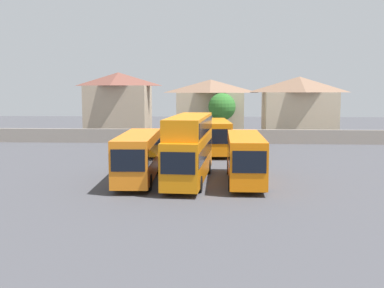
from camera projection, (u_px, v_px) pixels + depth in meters
ground at (200, 151)px, 52.69m from camera, size 140.00×140.00×0.00m
depot_boundary_wall at (202, 136)px, 60.19m from camera, size 56.00×0.50×1.80m
bus_1 at (138, 154)px, 34.96m from camera, size 2.92×10.60×3.51m
bus_2 at (189, 145)px, 34.66m from camera, size 3.12×11.65×4.86m
bus_3 at (245, 156)px, 34.48m from camera, size 2.53×10.37×3.46m
bus_4 at (182, 135)px, 50.61m from camera, size 3.13×11.59×3.36m
bus_5 at (216, 135)px, 50.29m from camera, size 3.32×10.44×3.54m
house_terrace_left at (119, 104)px, 68.75m from camera, size 9.16×7.64×9.33m
house_terrace_centre at (211, 108)px, 67.78m from camera, size 9.66×8.16×8.28m
house_terrace_right at (299, 107)px, 66.44m from camera, size 10.26×7.66×8.66m
tree_left_of_lot at (222, 107)px, 62.12m from camera, size 3.60×3.60×6.38m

